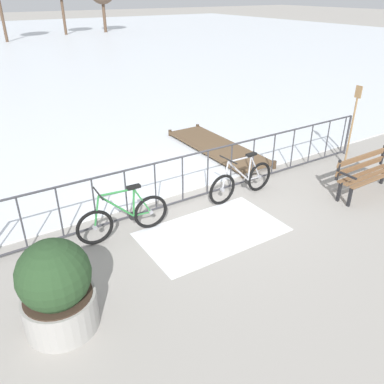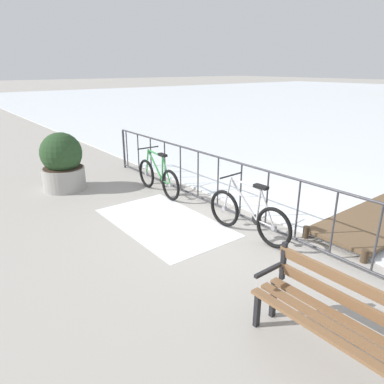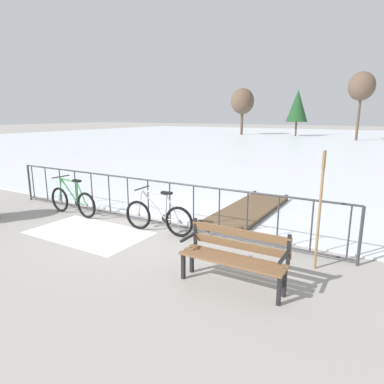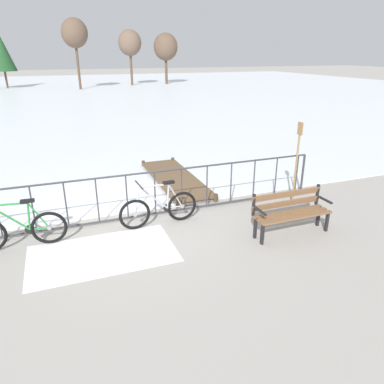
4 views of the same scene
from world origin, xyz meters
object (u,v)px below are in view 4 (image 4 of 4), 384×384
object	(u,v)px
bicycle_near_railing	(159,209)
bicycle_second	(19,230)
park_bench	(290,209)
oar_upright	(297,159)

from	to	relation	value
bicycle_near_railing	bicycle_second	bearing A→B (deg)	-179.63
park_bench	oar_upright	size ratio (longest dim) A/B	0.81
oar_upright	bicycle_near_railing	bearing A→B (deg)	178.65
oar_upright	park_bench	bearing A→B (deg)	-128.48
bicycle_near_railing	oar_upright	bearing A→B (deg)	-1.35
bicycle_near_railing	park_bench	size ratio (longest dim) A/B	1.07
bicycle_second	oar_upright	bearing A→B (deg)	-0.58
park_bench	oar_upright	distance (m)	1.65
bicycle_near_railing	bicycle_second	size ratio (longest dim) A/B	1.00
park_bench	oar_upright	xyz separation A→B (m)	(0.95, 1.20, 0.63)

